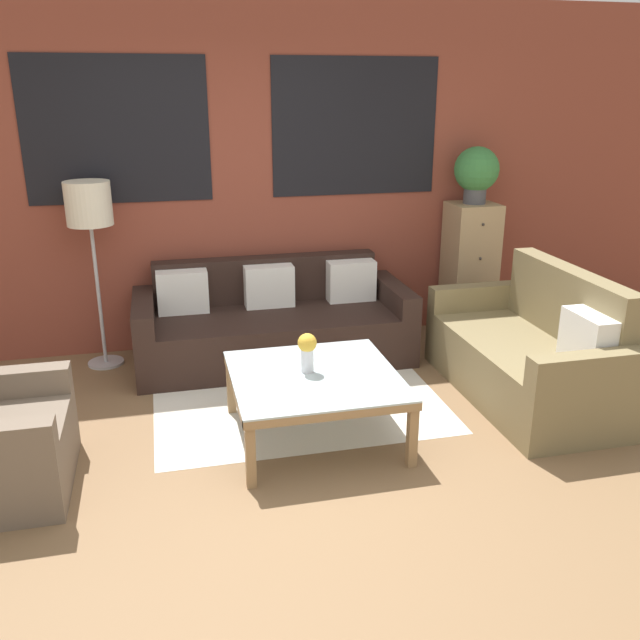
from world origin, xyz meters
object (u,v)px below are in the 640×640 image
(coffee_table, at_px, (314,383))
(potted_plant, at_px, (476,171))
(couch_dark, at_px, (273,325))
(settee_vintage, at_px, (531,356))
(floor_lamp, at_px, (89,212))
(flower_vase, at_px, (307,349))
(drawer_cabinet, at_px, (469,269))

(coffee_table, xyz_separation_m, potted_plant, (1.78, 1.59, 1.06))
(couch_dark, bearing_deg, coffee_table, -88.92)
(couch_dark, distance_m, settee_vintage, 2.02)
(settee_vintage, xyz_separation_m, floor_lamp, (-3.00, 1.33, 0.92))
(potted_plant, bearing_deg, floor_lamp, -179.49)
(coffee_table, relative_size, flower_vase, 4.04)
(settee_vintage, bearing_deg, flower_vase, -173.68)
(flower_vase, bearing_deg, floor_lamp, 131.29)
(settee_vintage, height_order, drawer_cabinet, drawer_cabinet)
(potted_plant, bearing_deg, settee_vintage, -96.18)
(couch_dark, relative_size, coffee_table, 2.13)
(flower_vase, bearing_deg, potted_plant, 40.40)
(settee_vintage, bearing_deg, coffee_table, -171.90)
(drawer_cabinet, distance_m, flower_vase, 2.38)
(drawer_cabinet, bearing_deg, flower_vase, -139.60)
(coffee_table, bearing_deg, potted_plant, 41.80)
(floor_lamp, distance_m, flower_vase, 2.12)
(couch_dark, relative_size, potted_plant, 4.56)
(floor_lamp, xyz_separation_m, drawer_cabinet, (3.15, 0.03, -0.64))
(flower_vase, bearing_deg, couch_dark, 89.64)
(drawer_cabinet, bearing_deg, settee_vintage, -96.18)
(drawer_cabinet, relative_size, potted_plant, 2.45)
(coffee_table, relative_size, drawer_cabinet, 0.87)
(coffee_table, xyz_separation_m, floor_lamp, (-1.37, 1.56, 0.85))
(coffee_table, bearing_deg, drawer_cabinet, 41.80)
(couch_dark, distance_m, potted_plant, 2.15)
(coffee_table, distance_m, potted_plant, 2.61)
(potted_plant, height_order, flower_vase, potted_plant)
(settee_vintage, xyz_separation_m, flower_vase, (-1.67, -0.18, 0.27))
(coffee_table, height_order, potted_plant, potted_plant)
(floor_lamp, distance_m, potted_plant, 3.15)
(settee_vintage, xyz_separation_m, drawer_cabinet, (0.15, 1.36, 0.27))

